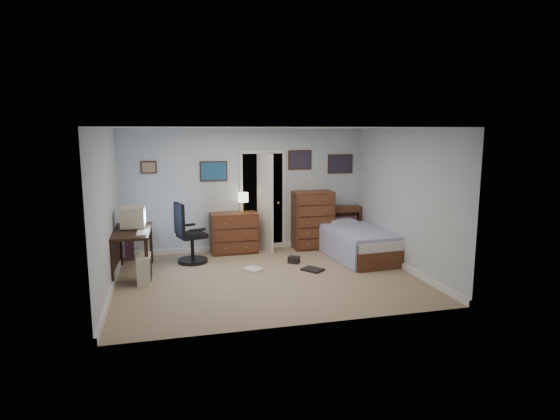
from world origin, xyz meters
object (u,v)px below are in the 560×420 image
object	(u,v)px
computer_desk	(126,240)
bed	(357,243)
low_dresser	(234,233)
tall_dresser	(313,220)
office_chair	(189,240)

from	to	relation	value
computer_desk	bed	distance (m)	4.29
low_dresser	tall_dresser	size ratio (longest dim) A/B	0.76
low_dresser	bed	size ratio (longest dim) A/B	0.47
computer_desk	low_dresser	bearing A→B (deg)	28.49
office_chair	tall_dresser	size ratio (longest dim) A/B	0.95
low_dresser	office_chair	bearing A→B (deg)	-151.19
office_chair	low_dresser	bearing A→B (deg)	12.80
office_chair	tall_dresser	distance (m)	2.65
computer_desk	low_dresser	distance (m)	2.24
office_chair	tall_dresser	bearing A→B (deg)	-6.18
office_chair	bed	size ratio (longest dim) A/B	0.59
low_dresser	bed	bearing A→B (deg)	-24.01
low_dresser	bed	distance (m)	2.47
tall_dresser	bed	size ratio (longest dim) A/B	0.62
low_dresser	tall_dresser	bearing A→B (deg)	-2.27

